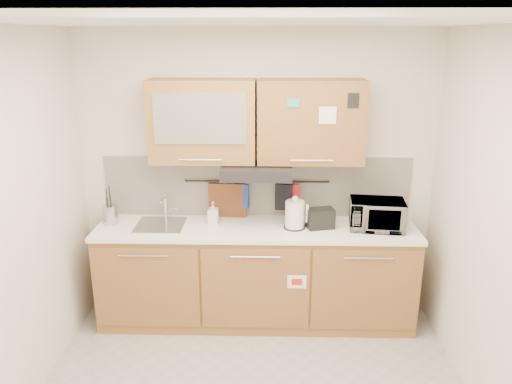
{
  "coord_description": "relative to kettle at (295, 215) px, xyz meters",
  "views": [
    {
      "loc": [
        0.1,
        -2.9,
        2.53
      ],
      "look_at": [
        0.0,
        1.05,
        1.28
      ],
      "focal_mm": 35.0,
      "sensor_mm": 36.0,
      "label": 1
    }
  ],
  "objects": [
    {
      "name": "utensil_crock",
      "position": [
        -1.64,
        0.07,
        -0.03
      ],
      "size": [
        0.17,
        0.17,
        0.34
      ],
      "rotation": [
        0.0,
        0.0,
        -0.23
      ],
      "color": "#AAAAAE",
      "rests_on": "countertop"
    },
    {
      "name": "wall_right",
      "position": [
        1.26,
        -1.17,
        0.26
      ],
      "size": [
        0.0,
        3.0,
        3.0
      ],
      "primitive_type": "plane",
      "rotation": [
        1.57,
        0.0,
        -1.57
      ],
      "color": "silver",
      "rests_on": "ground"
    },
    {
      "name": "utensil_rail",
      "position": [
        -0.34,
        0.28,
        0.22
      ],
      "size": [
        1.3,
        0.02,
        0.02
      ],
      "primitive_type": "cylinder",
      "rotation": [
        0.0,
        1.57,
        0.0
      ],
      "color": "black",
      "rests_on": "backsplash"
    },
    {
      "name": "pot_holder",
      "position": [
        -0.0,
        0.27,
        0.13
      ],
      "size": [
        0.12,
        0.05,
        0.15
      ],
      "primitive_type": "cube",
      "rotation": [
        0.0,
        0.0,
        -0.24
      ],
      "color": "red",
      "rests_on": "utensil_rail"
    },
    {
      "name": "wall_back",
      "position": [
        -0.34,
        0.33,
        0.26
      ],
      "size": [
        3.2,
        0.0,
        3.2
      ],
      "primitive_type": "plane",
      "rotation": [
        1.57,
        0.0,
        0.0
      ],
      "color": "silver",
      "rests_on": "ground"
    },
    {
      "name": "range_hood",
      "position": [
        -0.34,
        0.08,
        0.38
      ],
      "size": [
        0.6,
        0.46,
        0.1
      ],
      "primitive_type": "cube",
      "color": "black",
      "rests_on": "upper_cabinets"
    },
    {
      "name": "backsplash",
      "position": [
        -0.34,
        0.32,
        0.16
      ],
      "size": [
        2.8,
        0.02,
        0.56
      ],
      "primitive_type": "cube",
      "color": "silver",
      "rests_on": "countertop"
    },
    {
      "name": "microwave",
      "position": [
        0.71,
        0.01,
        0.01
      ],
      "size": [
        0.49,
        0.36,
        0.25
      ],
      "primitive_type": "imported",
      "rotation": [
        0.0,
        0.0,
        -0.11
      ],
      "color": "#999999",
      "rests_on": "countertop"
    },
    {
      "name": "ceiling",
      "position": [
        -0.34,
        -1.17,
        1.56
      ],
      "size": [
        3.2,
        3.2,
        0.0
      ],
      "primitive_type": "plane",
      "rotation": [
        3.14,
        0.0,
        0.0
      ],
      "color": "white",
      "rests_on": "wall_back"
    },
    {
      "name": "kettle",
      "position": [
        0.0,
        0.0,
        0.0
      ],
      "size": [
        0.21,
        0.19,
        0.29
      ],
      "rotation": [
        0.0,
        0.0,
        0.09
      ],
      "color": "silver",
      "rests_on": "countertop"
    },
    {
      "name": "soap_bottle",
      "position": [
        -0.72,
        0.1,
        -0.02
      ],
      "size": [
        0.09,
        0.09,
        0.2
      ],
      "primitive_type": "imported",
      "rotation": [
        0.0,
        0.0,
        -0.01
      ],
      "color": "#999999",
      "rests_on": "countertop"
    },
    {
      "name": "dark_pouch",
      "position": [
        -0.09,
        0.27,
        0.08
      ],
      "size": [
        0.16,
        0.07,
        0.24
      ],
      "primitive_type": "cube",
      "rotation": [
        0.0,
        0.0,
        -0.16
      ],
      "color": "black",
      "rests_on": "utensil_rail"
    },
    {
      "name": "sink",
      "position": [
        -1.19,
        0.04,
        -0.11
      ],
      "size": [
        0.42,
        0.4,
        0.26
      ],
      "color": "silver",
      "rests_on": "countertop"
    },
    {
      "name": "base_cabinet",
      "position": [
        -0.34,
        0.02,
        -0.63
      ],
      "size": [
        2.8,
        0.64,
        0.88
      ],
      "color": "olive",
      "rests_on": "floor"
    },
    {
      "name": "oven_mitt",
      "position": [
        -0.48,
        0.27,
        0.09
      ],
      "size": [
        0.14,
        0.07,
        0.22
      ],
      "primitive_type": "cube",
      "rotation": [
        0.0,
        0.0,
        -0.27
      ],
      "color": "navy",
      "rests_on": "utensil_rail"
    },
    {
      "name": "wall_left",
      "position": [
        -1.94,
        -1.17,
        0.26
      ],
      "size": [
        0.0,
        3.0,
        3.0
      ],
      "primitive_type": "plane",
      "rotation": [
        1.57,
        0.0,
        1.57
      ],
      "color": "silver",
      "rests_on": "ground"
    },
    {
      "name": "countertop",
      "position": [
        -0.34,
        0.02,
        -0.14
      ],
      "size": [
        2.82,
        0.62,
        0.04
      ],
      "primitive_type": "cube",
      "color": "white",
      "rests_on": "base_cabinet"
    },
    {
      "name": "cutting_board",
      "position": [
        -0.61,
        0.27,
        -0.01
      ],
      "size": [
        0.35,
        0.05,
        0.43
      ],
      "primitive_type": "cube",
      "rotation": [
        0.0,
        0.0,
        -0.06
      ],
      "color": "brown",
      "rests_on": "utensil_rail"
    },
    {
      "name": "upper_cabinets",
      "position": [
        -0.34,
        0.15,
        0.79
      ],
      "size": [
        1.82,
        0.37,
        0.7
      ],
      "color": "olive",
      "rests_on": "wall_back"
    },
    {
      "name": "toaster",
      "position": [
        0.22,
        0.01,
        -0.03
      ],
      "size": [
        0.26,
        0.19,
        0.17
      ],
      "rotation": [
        0.0,
        0.0,
        0.23
      ],
      "color": "black",
      "rests_on": "countertop"
    }
  ]
}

